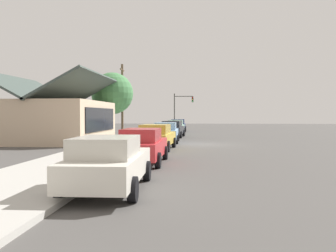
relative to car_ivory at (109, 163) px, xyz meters
The scene contains 14 objects.
ground_plane 16.56m from the car_ivory, ahead, with size 120.00×120.00×0.00m, color #4C4947.
sidewalk_curb 16.54m from the car_ivory, ahead, with size 60.00×4.20×0.16m, color #B2AFA8.
car_ivory is the anchor object (origin of this frame).
car_cherry 5.77m from the car_ivory, ahead, with size 4.77×1.98×1.59m.
car_mustard 12.26m from the car_ivory, ahead, with size 4.90×2.27×1.59m.
car_skyblue 18.02m from the car_ivory, ahead, with size 4.90×2.10×1.59m.
car_charcoal 24.52m from the car_ivory, ahead, with size 4.97×2.29×1.59m.
car_seafoam 30.23m from the car_ivory, ahead, with size 4.40×2.04×1.59m.
car_navy 36.38m from the car_ivory, ahead, with size 4.61×2.14×1.59m.
storefront_building 20.48m from the car_ivory, 26.58° to the left, with size 10.76×8.11×5.49m.
shade_tree 26.35m from the car_ivory, 13.28° to the left, with size 4.19×4.19×6.43m.
traffic_light_main 41.30m from the car_ivory, ahead, with size 0.37×2.79×5.20m.
utility_pole_wooden 27.93m from the car_ivory, 11.16° to the left, with size 1.80×0.24×7.50m.
fire_hydrant_red 19.87m from the car_ivory, ahead, with size 0.22×0.22×0.71m.
Camera 1 is at (-26.55, 0.25, 2.22)m, focal length 38.54 mm.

